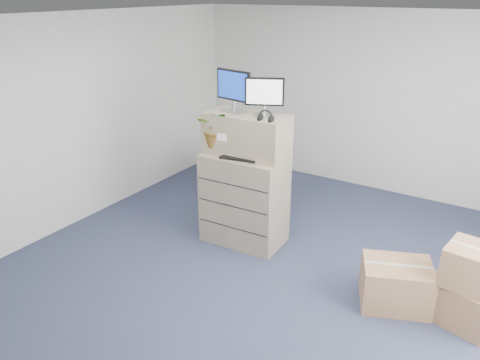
# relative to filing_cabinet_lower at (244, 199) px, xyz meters

# --- Properties ---
(ground) EXTENTS (7.00, 7.00, 0.00)m
(ground) POSITION_rel_filing_cabinet_lower_xyz_m (0.73, -0.90, -0.59)
(ground) COLOR #252B44
(ground) RESTS_ON ground
(wall_back) EXTENTS (6.00, 0.02, 2.80)m
(wall_back) POSITION_rel_filing_cabinet_lower_xyz_m (0.73, 2.61, 0.81)
(wall_back) COLOR #B9B6AF
(wall_back) RESTS_ON ground
(filing_cabinet_lower) EXTENTS (1.03, 0.66, 1.17)m
(filing_cabinet_lower) POSITION_rel_filing_cabinet_lower_xyz_m (0.00, 0.00, 0.00)
(filing_cabinet_lower) COLOR gray
(filing_cabinet_lower) RESTS_ON ground
(filing_cabinet_upper) EXTENTS (1.03, 0.55, 0.50)m
(filing_cabinet_upper) POSITION_rel_filing_cabinet_lower_xyz_m (-0.00, 0.06, 0.84)
(filing_cabinet_upper) COLOR gray
(filing_cabinet_upper) RESTS_ON filing_cabinet_lower
(monitor_left) EXTENTS (0.51, 0.24, 0.50)m
(monitor_left) POSITION_rel_filing_cabinet_lower_xyz_m (-0.20, 0.06, 1.37)
(monitor_left) COLOR #99999E
(monitor_left) RESTS_ON filing_cabinet_upper
(monitor_right) EXTENTS (0.43, 0.26, 0.45)m
(monitor_right) POSITION_rel_filing_cabinet_lower_xyz_m (0.21, 0.09, 1.34)
(monitor_right) COLOR #99999E
(monitor_right) RESTS_ON filing_cabinet_upper
(headphones) EXTENTS (0.17, 0.03, 0.17)m
(headphones) POSITION_rel_filing_cabinet_lower_xyz_m (0.33, -0.09, 1.13)
(headphones) COLOR black
(headphones) RESTS_ON filing_cabinet_upper
(keyboard) EXTENTS (0.52, 0.29, 0.03)m
(keyboard) POSITION_rel_filing_cabinet_lower_xyz_m (0.03, -0.12, 0.60)
(keyboard) COLOR black
(keyboard) RESTS_ON filing_cabinet_lower
(mouse) EXTENTS (0.12, 0.09, 0.04)m
(mouse) POSITION_rel_filing_cabinet_lower_xyz_m (0.31, -0.06, 0.60)
(mouse) COLOR silver
(mouse) RESTS_ON filing_cabinet_lower
(water_bottle) EXTENTS (0.07, 0.07, 0.26)m
(water_bottle) POSITION_rel_filing_cabinet_lower_xyz_m (0.03, 0.04, 0.71)
(water_bottle) COLOR #9A9EA3
(water_bottle) RESTS_ON filing_cabinet_lower
(phone_dock) EXTENTS (0.08, 0.06, 0.16)m
(phone_dock) POSITION_rel_filing_cabinet_lower_xyz_m (-0.07, 0.00, 0.64)
(phone_dock) COLOR silver
(phone_dock) RESTS_ON filing_cabinet_lower
(external_drive) EXTENTS (0.25, 0.21, 0.06)m
(external_drive) POSITION_rel_filing_cabinet_lower_xyz_m (0.33, 0.10, 0.62)
(external_drive) COLOR black
(external_drive) RESTS_ON filing_cabinet_lower
(tissue_box) EXTENTS (0.32, 0.21, 0.11)m
(tissue_box) POSITION_rel_filing_cabinet_lower_xyz_m (0.29, 0.15, 0.71)
(tissue_box) COLOR #437FE5
(tissue_box) RESTS_ON external_drive
(potted_plant) EXTENTS (0.51, 0.54, 0.44)m
(potted_plant) POSITION_rel_filing_cabinet_lower_xyz_m (-0.34, -0.11, 0.84)
(potted_plant) COLOR #9DB591
(potted_plant) RESTS_ON filing_cabinet_lower
(office_chair) EXTENTS (1.07, 1.05, 0.82)m
(office_chair) POSITION_rel_filing_cabinet_lower_xyz_m (-0.69, 1.22, -0.17)
(office_chair) COLOR #5A5A5E
(office_chair) RESTS_ON ground
(cardboard_boxes) EXTENTS (1.98, 1.20, 0.84)m
(cardboard_boxes) POSITION_rel_filing_cabinet_lower_xyz_m (2.62, -0.11, -0.28)
(cardboard_boxes) COLOR #885E42
(cardboard_boxes) RESTS_ON ground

